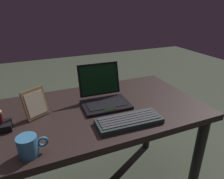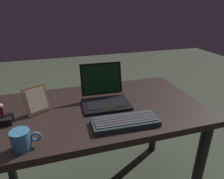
{
  "view_description": "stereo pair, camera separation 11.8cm",
  "coord_description": "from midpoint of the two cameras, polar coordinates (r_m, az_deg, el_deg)",
  "views": [
    {
      "loc": [
        -0.32,
        -1.02,
        1.29
      ],
      "look_at": [
        0.11,
        -0.02,
        0.82
      ],
      "focal_mm": 32.39,
      "sensor_mm": 36.0,
      "label": 1
    },
    {
      "loc": [
        -0.2,
        -1.06,
        1.29
      ],
      "look_at": [
        0.11,
        -0.02,
        0.82
      ],
      "focal_mm": 32.39,
      "sensor_mm": 36.0,
      "label": 2
    }
  ],
  "objects": [
    {
      "name": "desk",
      "position": [
        1.27,
        -7.81,
        -9.36
      ],
      "size": [
        1.33,
        0.71,
        0.7
      ],
      "color": "black",
      "rests_on": "ground"
    },
    {
      "name": "coffee_mug",
      "position": [
        0.95,
        -26.02,
        -14.27
      ],
      "size": [
        0.13,
        0.08,
        0.09
      ],
      "color": "teal",
      "rests_on": "desk"
    },
    {
      "name": "figurine_stand",
      "position": [
        1.18,
        -31.12,
        -8.99
      ],
      "size": [
        0.08,
        0.08,
        0.04
      ],
      "primitive_type": "cube",
      "color": "black",
      "rests_on": "desk"
    },
    {
      "name": "photo_frame",
      "position": [
        1.19,
        -23.55,
        -3.71
      ],
      "size": [
        0.14,
        0.11,
        0.16
      ],
      "color": "olive",
      "rests_on": "desk"
    },
    {
      "name": "figurine",
      "position": [
        1.16,
        -31.75,
        -6.42
      ],
      "size": [
        0.03,
        0.03,
        0.08
      ],
      "color": "#591619",
      "rests_on": "figurine_stand"
    },
    {
      "name": "laptop_front",
      "position": [
        1.26,
        -5.1,
        -1.98
      ],
      "size": [
        0.29,
        0.26,
        0.23
      ],
      "color": "black",
      "rests_on": "desk"
    },
    {
      "name": "external_keyboard",
      "position": [
        1.06,
        1.65,
        -8.94
      ],
      "size": [
        0.35,
        0.15,
        0.03
      ],
      "color": "#243131",
      "rests_on": "desk"
    }
  ]
}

